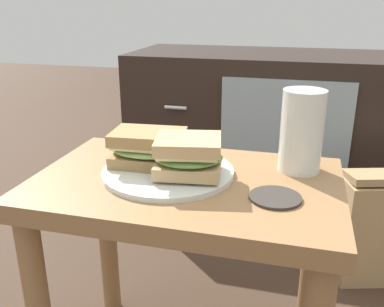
% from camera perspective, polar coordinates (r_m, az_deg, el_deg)
% --- Properties ---
extents(side_table, '(0.56, 0.36, 0.46)m').
position_cam_1_polar(side_table, '(0.82, -0.74, -9.21)').
color(side_table, olive).
rests_on(side_table, ground).
extents(tv_cabinet, '(0.96, 0.46, 0.58)m').
position_cam_1_polar(tv_cabinet, '(1.71, 8.62, 3.59)').
color(tv_cabinet, black).
rests_on(tv_cabinet, ground).
extents(plate, '(0.25, 0.25, 0.01)m').
position_cam_1_polar(plate, '(0.80, -3.23, -2.47)').
color(plate, silver).
rests_on(plate, side_table).
extents(sandwich_front, '(0.15, 0.11, 0.07)m').
position_cam_1_polar(sandwich_front, '(0.81, -5.88, 0.74)').
color(sandwich_front, '#9E7A4C').
rests_on(sandwich_front, plate).
extents(sandwich_back, '(0.14, 0.12, 0.07)m').
position_cam_1_polar(sandwich_back, '(0.75, -0.50, -0.27)').
color(sandwich_back, tan).
rests_on(sandwich_back, plate).
extents(beer_glass, '(0.08, 0.08, 0.16)m').
position_cam_1_polar(beer_glass, '(0.82, 14.54, 2.73)').
color(beer_glass, silver).
rests_on(beer_glass, side_table).
extents(coaster, '(0.09, 0.09, 0.01)m').
position_cam_1_polar(coaster, '(0.71, 11.14, -5.83)').
color(coaster, '#332D28').
rests_on(coaster, side_table).
extents(paper_bag, '(0.26, 0.19, 0.33)m').
position_cam_1_polar(paper_bag, '(1.33, 23.98, -8.99)').
color(paper_bag, tan).
rests_on(paper_bag, ground).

